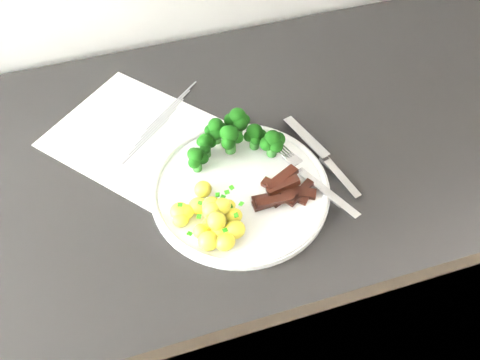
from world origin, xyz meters
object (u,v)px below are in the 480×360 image
counter (273,270)px  plate (240,189)px  broccoli (235,136)px  recipe_paper (147,141)px  knife (330,165)px  fork (315,181)px  potatoes (211,218)px  beef_strips (283,192)px

counter → plate: size_ratio=8.75×
plate → broccoli: (0.02, 0.08, 0.04)m
recipe_paper → knife: 0.31m
broccoli → fork: size_ratio=0.86×
potatoes → beef_strips: potatoes is taller
recipe_paper → potatoes: bearing=-74.0°
recipe_paper → knife: size_ratio=1.98×
beef_strips → knife: bearing=20.2°
recipe_paper → fork: (0.23, -0.18, 0.02)m
fork → counter: bearing=91.3°
broccoli → potatoes: broccoli is taller
recipe_paper → knife: bearing=-28.6°
plate → broccoli: bearing=78.2°
recipe_paper → beef_strips: size_ratio=3.69×
counter → beef_strips: beef_strips is taller
counter → potatoes: bearing=-140.7°
potatoes → knife: potatoes is taller
counter → fork: bearing=-88.7°
recipe_paper → broccoli: 0.16m
broccoli → counter: bearing=7.4°
potatoes → knife: bearing=13.9°
counter → plate: bearing=-141.3°
recipe_paper → beef_strips: 0.25m
plate → beef_strips: bearing=-29.9°
fork → broccoli: bearing=133.0°
broccoli → beef_strips: 0.12m
potatoes → knife: size_ratio=0.66×
plate → potatoes: size_ratio=2.20×
plate → potatoes: 0.08m
knife → counter: bearing=115.7°
potatoes → counter: bearing=39.3°
counter → knife: (0.04, -0.09, 0.46)m
knife → beef_strips: bearing=-159.8°
knife → potatoes: bearing=-166.1°
counter → broccoli: size_ratio=15.25×
counter → knife: knife is taller
broccoli → beef_strips: broccoli is taller
beef_strips → potatoes: bearing=-171.3°
potatoes → beef_strips: (0.12, 0.02, -0.01)m
broccoli → knife: size_ratio=0.83×
plate → knife: bearing=0.5°
broccoli → fork: (0.10, -0.10, -0.03)m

